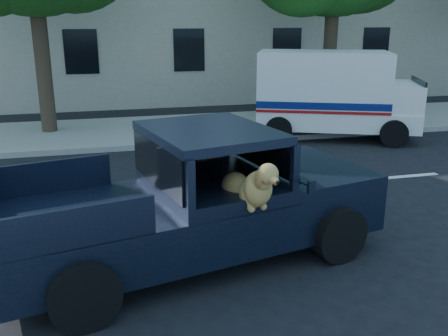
% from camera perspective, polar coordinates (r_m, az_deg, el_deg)
% --- Properties ---
extents(ground, '(120.00, 120.00, 0.00)m').
position_cam_1_polar(ground, '(7.26, 8.28, -11.43)').
color(ground, black).
rests_on(ground, ground).
extents(far_sidewalk, '(60.00, 4.00, 0.15)m').
position_cam_1_polar(far_sidewalk, '(15.65, -4.60, 4.49)').
color(far_sidewalk, gray).
rests_on(far_sidewalk, ground).
extents(lane_stripes, '(21.60, 0.14, 0.01)m').
position_cam_1_polar(lane_stripes, '(10.88, 11.25, -1.74)').
color(lane_stripes, silver).
rests_on(lane_stripes, ground).
extents(pickup_truck, '(5.72, 3.31, 1.93)m').
position_cam_1_polar(pickup_truck, '(7.22, -4.03, -5.69)').
color(pickup_truck, black).
rests_on(pickup_truck, ground).
extents(mail_truck, '(4.97, 3.67, 2.48)m').
position_cam_1_polar(mail_truck, '(15.04, 12.28, 7.56)').
color(mail_truck, silver).
rests_on(mail_truck, ground).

